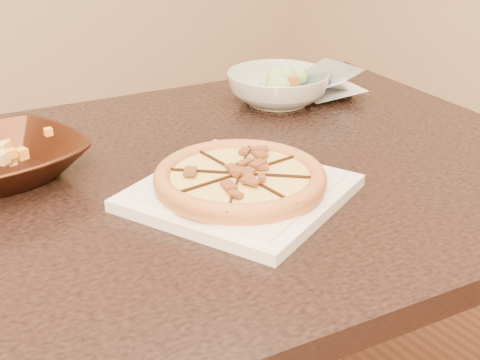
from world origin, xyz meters
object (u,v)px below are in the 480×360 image
(plate, at_px, (240,192))
(salad_bowl, at_px, (278,88))
(pizza, at_px, (240,178))
(bronze_bowl, at_px, (5,161))
(dining_table, at_px, (162,237))

(plate, bearing_deg, salad_bowl, 46.27)
(salad_bowl, bearing_deg, pizza, -133.73)
(pizza, distance_m, bronze_bowl, 0.38)
(plate, height_order, salad_bowl, salad_bowl)
(dining_table, distance_m, bronze_bowl, 0.28)
(dining_table, relative_size, plate, 3.93)
(dining_table, height_order, salad_bowl, salad_bowl)
(plate, distance_m, bronze_bowl, 0.38)
(dining_table, xyz_separation_m, bronze_bowl, (-0.20, 0.15, 0.13))
(plate, xyz_separation_m, bronze_bowl, (-0.27, 0.27, 0.02))
(bronze_bowl, bearing_deg, salad_bowl, 5.91)
(plate, height_order, bronze_bowl, bronze_bowl)
(plate, height_order, pizza, pizza)
(plate, xyz_separation_m, pizza, (-0.00, 0.00, 0.02))
(dining_table, bearing_deg, plate, -58.93)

